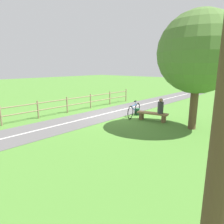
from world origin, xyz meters
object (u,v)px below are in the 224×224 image
backpack (137,112)px  bicycle (134,110)px  tree_near_bench (198,53)px  bench (152,115)px  person_seated (161,107)px

backpack → bicycle: bearing=103.9°
backpack → tree_near_bench: size_ratio=0.08×
backpack → tree_near_bench: bearing=170.6°
tree_near_bench → bicycle: bearing=-0.7°
bench → bicycle: 1.20m
bicycle → backpack: bearing=-178.4°
person_seated → backpack: 1.89m
person_seated → backpack: person_seated is taller
person_seated → bicycle: (1.60, 0.06, -0.41)m
bicycle → tree_near_bench: 4.45m
person_seated → bench: bearing=0.0°
bench → person_seated: person_seated is taller
bench → tree_near_bench: bearing=167.7°
bench → tree_near_bench: 3.73m
backpack → tree_near_bench: tree_near_bench is taller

